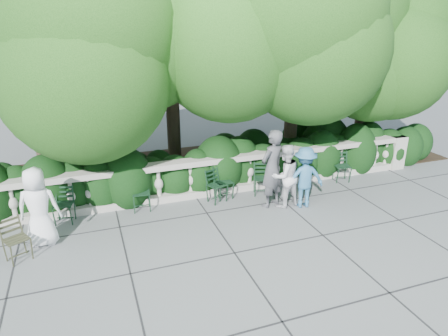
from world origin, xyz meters
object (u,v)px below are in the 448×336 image
object	(u,v)px
chair_weathered	(24,263)
person_woman_grey	(272,169)
person_casual_man	(285,176)
person_older_blue	(304,177)
chair_f	(343,183)
person_businessman	(39,207)
chair_e	(226,200)
chair_b	(143,213)
chair_c	(262,197)
chair_d	(221,203)
chair_a	(64,226)

from	to	relation	value
chair_weathered	person_woman_grey	bearing A→B (deg)	-21.22
person_casual_man	person_older_blue	size ratio (longest dim) A/B	1.04
person_older_blue	chair_f	bearing A→B (deg)	-143.36
chair_f	person_older_blue	xyz separation A→B (m)	(-1.79, -0.87, 0.75)
chair_f	person_businessman	world-z (taller)	person_businessman
chair_e	chair_weathered	bearing A→B (deg)	-172.25
chair_b	chair_weathered	world-z (taller)	same
chair_c	person_older_blue	size ratio (longest dim) A/B	0.56
chair_e	person_woman_grey	distance (m)	1.46
chair_b	person_casual_man	xyz separation A→B (m)	(3.30, -0.77, 0.78)
chair_b	chair_c	size ratio (longest dim) A/B	1.00
chair_b	chair_f	bearing A→B (deg)	4.45
chair_d	chair_f	bearing A→B (deg)	-19.47
person_older_blue	chair_e	bearing A→B (deg)	-18.27
chair_c	person_casual_man	xyz separation A→B (m)	(0.28, -0.64, 0.78)
chair_weathered	person_older_blue	size ratio (longest dim) A/B	0.56
chair_e	person_older_blue	bearing A→B (deg)	-37.03
chair_b	chair_d	size ratio (longest dim) A/B	1.00
chair_d	person_older_blue	bearing A→B (deg)	-44.05
chair_f	person_businessman	distance (m)	7.67
chair_f	person_casual_man	world-z (taller)	person_casual_man
person_woman_grey	chair_d	bearing A→B (deg)	-48.60
chair_a	person_older_blue	xyz separation A→B (m)	(5.46, -0.90, 0.75)
chair_b	chair_d	distance (m)	1.90
person_businessman	person_casual_man	distance (m)	5.39
chair_a	chair_c	distance (m)	4.75
chair_d	chair_b	bearing A→B (deg)	154.54
person_businessman	chair_b	bearing A→B (deg)	-150.61
chair_b	person_casual_man	world-z (taller)	person_casual_man
chair_a	chair_weathered	bearing A→B (deg)	-104.73
chair_f	chair_weathered	bearing A→B (deg)	-158.32
chair_d	person_woman_grey	size ratio (longest dim) A/B	0.44
chair_e	person_casual_man	size ratio (longest dim) A/B	0.54
chair_a	chair_d	size ratio (longest dim) A/B	1.00
chair_d	chair_a	bearing A→B (deg)	157.33
chair_f	chair_d	bearing A→B (deg)	-165.85
chair_b	person_woman_grey	xyz separation A→B (m)	(3.01, -0.64, 0.95)
person_businessman	chair_f	bearing A→B (deg)	-164.37
chair_weathered	person_woman_grey	size ratio (longest dim) A/B	0.44
chair_d	chair_weathered	world-z (taller)	same
chair_e	person_casual_man	bearing A→B (deg)	-39.46
chair_a	person_casual_man	bearing A→B (deg)	5.66
person_woman_grey	person_older_blue	world-z (taller)	person_woman_grey
chair_d	person_woman_grey	bearing A→B (deg)	-44.69
chair_a	chair_d	xyz separation A→B (m)	(3.62, -0.11, 0.00)
chair_c	chair_f	xyz separation A→B (m)	(2.49, 0.07, 0.00)
chair_weathered	person_casual_man	world-z (taller)	person_casual_man
chair_d	chair_e	distance (m)	0.23
chair_c	chair_weathered	size ratio (longest dim) A/B	1.00
chair_a	person_businessman	xyz separation A→B (m)	(-0.36, -0.66, 0.82)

